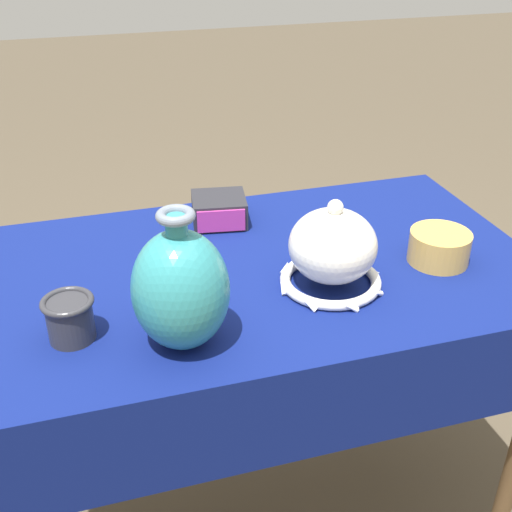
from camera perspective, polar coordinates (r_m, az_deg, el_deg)
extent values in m
plane|color=#4C4233|center=(1.95, -0.27, -21.07)|extent=(14.00, 14.00, 0.00)
cylinder|color=brown|center=(1.89, -20.37, -9.55)|extent=(0.04, 0.04, 0.75)
cylinder|color=brown|center=(2.09, 12.77, -4.16)|extent=(0.04, 0.04, 0.75)
cube|color=brown|center=(1.44, -0.34, -1.59)|extent=(1.26, 0.71, 0.03)
cube|color=navy|center=(1.43, -0.35, -0.98)|extent=(1.28, 0.73, 0.01)
cube|color=navy|center=(1.22, 4.58, -13.91)|extent=(1.28, 0.01, 0.22)
ellipsoid|color=teal|center=(1.14, -6.71, -3.03)|extent=(0.18, 0.18, 0.23)
cylinder|color=teal|center=(1.08, -7.10, 2.68)|extent=(0.04, 0.04, 0.04)
torus|color=slate|center=(1.07, -7.16, 3.58)|extent=(0.07, 0.07, 0.02)
torus|color=white|center=(1.37, 6.63, -2.15)|extent=(0.21, 0.21, 0.02)
ellipsoid|color=white|center=(1.33, 6.84, 0.92)|extent=(0.18, 0.18, 0.15)
sphere|color=white|center=(1.29, 7.07, 4.30)|extent=(0.03, 0.03, 0.03)
cone|color=white|center=(1.41, 10.67, -1.47)|extent=(0.01, 0.03, 0.03)
cone|color=white|center=(1.46, 8.27, -0.18)|extent=(0.03, 0.03, 0.03)
cone|color=white|center=(1.45, 5.04, -0.01)|extent=(0.03, 0.01, 0.03)
cone|color=white|center=(1.41, 2.61, -1.05)|extent=(0.03, 0.03, 0.03)
cone|color=white|center=(1.34, 2.37, -2.85)|extent=(0.01, 0.03, 0.03)
cone|color=white|center=(1.29, 4.77, -4.38)|extent=(0.03, 0.03, 0.03)
cone|color=white|center=(1.29, 8.44, -4.57)|extent=(0.03, 0.01, 0.03)
cone|color=white|center=(1.34, 10.86, -3.29)|extent=(0.03, 0.03, 0.03)
cube|color=#232328|center=(1.61, -3.30, 4.15)|extent=(0.15, 0.14, 0.07)
cube|color=#B23384|center=(1.56, -3.11, 3.12)|extent=(0.12, 0.02, 0.06)
cylinder|color=#2D2D33|center=(1.24, -16.19, -5.50)|extent=(0.09, 0.09, 0.08)
torus|color=#2D2D33|center=(1.21, -16.46, -3.94)|extent=(0.10, 0.10, 0.01)
cylinder|color=gold|center=(1.49, 15.98, 0.77)|extent=(0.14, 0.14, 0.07)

